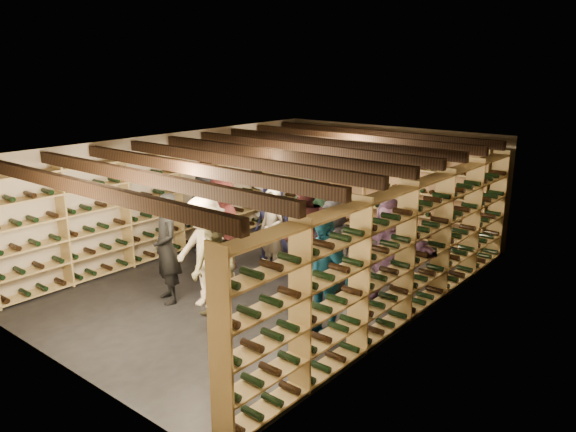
{
  "coord_description": "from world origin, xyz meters",
  "views": [
    {
      "loc": [
        6.21,
        -7.13,
        3.76
      ],
      "look_at": [
        0.17,
        0.2,
        1.16
      ],
      "focal_mm": 35.0,
      "sensor_mm": 36.0,
      "label": 1
    }
  ],
  "objects_px": {
    "person_0": "(206,212)",
    "person_10": "(308,218)",
    "person_2": "(216,271)",
    "person_6": "(273,220)",
    "person_1": "(167,249)",
    "person_7": "(272,232)",
    "person_3": "(205,252)",
    "crate_loose": "(400,277)",
    "person_11": "(389,250)",
    "person_12": "(334,245)",
    "person_9": "(267,212)",
    "person_8": "(306,233)",
    "crate_stack_right": "(319,228)",
    "person_4": "(323,275)",
    "crate_stack_left": "(331,224)",
    "person_5": "(222,222)"
  },
  "relations": [
    {
      "from": "crate_loose",
      "to": "person_4",
      "type": "relative_size",
      "value": 0.28
    },
    {
      "from": "person_5",
      "to": "person_2",
      "type": "bearing_deg",
      "value": -30.25
    },
    {
      "from": "person_0",
      "to": "person_2",
      "type": "distance_m",
      "value": 3.42
    },
    {
      "from": "person_9",
      "to": "person_10",
      "type": "relative_size",
      "value": 0.85
    },
    {
      "from": "person_12",
      "to": "person_3",
      "type": "bearing_deg",
      "value": -111.77
    },
    {
      "from": "person_2",
      "to": "person_3",
      "type": "bearing_deg",
      "value": 163.39
    },
    {
      "from": "person_4",
      "to": "person_12",
      "type": "height_order",
      "value": "person_4"
    },
    {
      "from": "person_2",
      "to": "person_5",
      "type": "bearing_deg",
      "value": 147.02
    },
    {
      "from": "person_2",
      "to": "person_3",
      "type": "relative_size",
      "value": 0.93
    },
    {
      "from": "person_2",
      "to": "crate_stack_right",
      "type": "bearing_deg",
      "value": 119.75
    },
    {
      "from": "person_2",
      "to": "person_3",
      "type": "distance_m",
      "value": 0.7
    },
    {
      "from": "person_3",
      "to": "person_8",
      "type": "relative_size",
      "value": 0.97
    },
    {
      "from": "person_5",
      "to": "person_11",
      "type": "bearing_deg",
      "value": 27.53
    },
    {
      "from": "person_6",
      "to": "crate_loose",
      "type": "bearing_deg",
      "value": 5.64
    },
    {
      "from": "crate_loose",
      "to": "person_8",
      "type": "height_order",
      "value": "person_8"
    },
    {
      "from": "person_2",
      "to": "person_7",
      "type": "distance_m",
      "value": 2.2
    },
    {
      "from": "person_3",
      "to": "person_9",
      "type": "xyz_separation_m",
      "value": [
        -1.24,
        2.86,
        -0.15
      ]
    },
    {
      "from": "person_9",
      "to": "person_10",
      "type": "xyz_separation_m",
      "value": [
        1.23,
        -0.19,
        0.13
      ]
    },
    {
      "from": "person_3",
      "to": "person_7",
      "type": "height_order",
      "value": "person_3"
    },
    {
      "from": "person_10",
      "to": "person_11",
      "type": "height_order",
      "value": "person_10"
    },
    {
      "from": "crate_stack_right",
      "to": "person_1",
      "type": "relative_size",
      "value": 0.32
    },
    {
      "from": "person_11",
      "to": "person_12",
      "type": "xyz_separation_m",
      "value": [
        -0.92,
        -0.23,
        -0.06
      ]
    },
    {
      "from": "person_10",
      "to": "person_12",
      "type": "distance_m",
      "value": 1.44
    },
    {
      "from": "crate_stack_left",
      "to": "person_9",
      "type": "height_order",
      "value": "person_9"
    },
    {
      "from": "person_4",
      "to": "person_7",
      "type": "bearing_deg",
      "value": 157.23
    },
    {
      "from": "person_4",
      "to": "person_9",
      "type": "relative_size",
      "value": 1.18
    },
    {
      "from": "person_2",
      "to": "person_9",
      "type": "relative_size",
      "value": 1.12
    },
    {
      "from": "crate_stack_right",
      "to": "person_2",
      "type": "relative_size",
      "value": 0.34
    },
    {
      "from": "person_1",
      "to": "person_7",
      "type": "distance_m",
      "value": 2.06
    },
    {
      "from": "person_11",
      "to": "person_3",
      "type": "bearing_deg",
      "value": -152.9
    },
    {
      "from": "person_11",
      "to": "person_7",
      "type": "bearing_deg",
      "value": 170.98
    },
    {
      "from": "person_9",
      "to": "person_11",
      "type": "bearing_deg",
      "value": 7.96
    },
    {
      "from": "person_2",
      "to": "person_10",
      "type": "xyz_separation_m",
      "value": [
        -0.61,
        3.02,
        0.04
      ]
    },
    {
      "from": "crate_stack_right",
      "to": "person_6",
      "type": "height_order",
      "value": "person_6"
    },
    {
      "from": "person_3",
      "to": "person_1",
      "type": "bearing_deg",
      "value": -166.86
    },
    {
      "from": "person_0",
      "to": "person_10",
      "type": "bearing_deg",
      "value": -2.47
    },
    {
      "from": "person_3",
      "to": "person_7",
      "type": "distance_m",
      "value": 1.74
    },
    {
      "from": "person_5",
      "to": "person_12",
      "type": "height_order",
      "value": "person_5"
    },
    {
      "from": "person_7",
      "to": "person_9",
      "type": "bearing_deg",
      "value": 145.35
    },
    {
      "from": "person_1",
      "to": "person_6",
      "type": "relative_size",
      "value": 1.13
    },
    {
      "from": "person_1",
      "to": "person_3",
      "type": "xyz_separation_m",
      "value": [
        0.61,
        0.26,
        0.0
      ]
    },
    {
      "from": "person_2",
      "to": "person_6",
      "type": "relative_size",
      "value": 1.05
    },
    {
      "from": "person_9",
      "to": "person_10",
      "type": "bearing_deg",
      "value": 12.56
    },
    {
      "from": "person_3",
      "to": "person_8",
      "type": "bearing_deg",
      "value": 61.03
    },
    {
      "from": "person_5",
      "to": "person_6",
      "type": "xyz_separation_m",
      "value": [
        0.45,
        0.96,
        -0.08
      ]
    },
    {
      "from": "person_2",
      "to": "person_9",
      "type": "height_order",
      "value": "person_2"
    },
    {
      "from": "person_1",
      "to": "person_11",
      "type": "height_order",
      "value": "person_1"
    },
    {
      "from": "person_0",
      "to": "person_8",
      "type": "xyz_separation_m",
      "value": [
        2.63,
        -0.08,
        0.1
      ]
    },
    {
      "from": "person_0",
      "to": "person_11",
      "type": "height_order",
      "value": "person_11"
    },
    {
      "from": "person_1",
      "to": "person_11",
      "type": "xyz_separation_m",
      "value": [
        2.7,
        2.34,
        -0.05
      ]
    }
  ]
}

